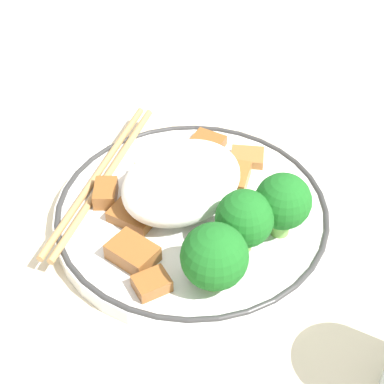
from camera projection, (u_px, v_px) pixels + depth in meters
ground_plane at (192, 221)px, 0.54m from camera, size 3.00×3.00×0.00m
plate at (192, 214)px, 0.53m from camera, size 0.23×0.23×0.02m
rice_mound at (181, 182)px, 0.52m from camera, size 0.11×0.08×0.05m
broccoli_back_left at (214, 257)px, 0.46m from camera, size 0.05×0.05×0.05m
broccoli_back_center at (243, 220)px, 0.48m from camera, size 0.04×0.04×0.05m
broccoli_back_right at (283, 202)px, 0.49m from camera, size 0.04×0.04×0.06m
meat_near_front at (133, 253)px, 0.49m from camera, size 0.03×0.04×0.01m
meat_near_left at (247, 157)px, 0.57m from camera, size 0.04×0.04×0.01m
meat_near_right at (152, 180)px, 0.55m from camera, size 0.05×0.04×0.01m
meat_near_back at (229, 176)px, 0.55m from camera, size 0.04×0.04×0.01m
meat_on_rice_edge at (106, 193)px, 0.53m from camera, size 0.03×0.03×0.01m
meat_mid_left at (152, 284)px, 0.47m from camera, size 0.03×0.03×0.01m
meat_mid_right at (206, 144)px, 0.59m from camera, size 0.04×0.04×0.01m
meat_far_scatter at (133, 215)px, 0.52m from camera, size 0.04×0.04×0.01m
chopsticks at (101, 177)px, 0.56m from camera, size 0.19×0.11×0.01m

